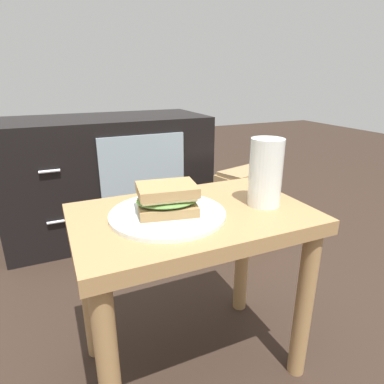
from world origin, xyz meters
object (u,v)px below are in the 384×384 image
Objects in this scene: sandwich_front at (167,198)px; beer_glass at (266,173)px; tv_cabinet at (108,176)px; plate at (167,214)px; paper_bag at (243,210)px.

beer_glass is (0.24, -0.03, 0.04)m from sandwich_front.
plate is at bearing -91.70° from tv_cabinet.
sandwich_front is at bearing 172.29° from beer_glass.
sandwich_front is 0.25m from beer_glass.
plate is 0.04m from sandwich_front.
paper_bag is (0.31, 0.55, -0.36)m from beer_glass.
plate is 1.61× the size of beer_glass.
beer_glass reaches higher than paper_bag.
sandwich_front is 0.96× the size of beer_glass.
sandwich_front reaches higher than paper_bag.
tv_cabinet is at bearing 88.30° from plate.
beer_glass is (0.24, -0.03, 0.08)m from plate.
plate is 1.68× the size of sandwich_front.
plate reaches higher than paper_bag.
sandwich_front reaches higher than plate.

